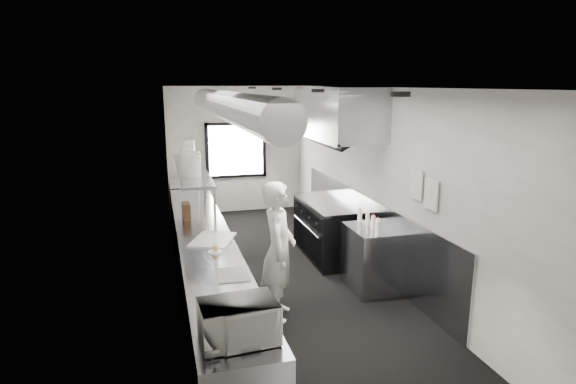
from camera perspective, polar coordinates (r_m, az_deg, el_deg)
floor at (r=7.23m, az=-0.83°, el=-10.28°), size 3.00×8.00×0.01m
ceiling at (r=6.65m, az=-0.91°, el=12.49°), size 3.00×8.00×0.01m
wall_back at (r=10.67m, az=-6.30°, el=5.04°), size 3.00×0.02×2.80m
wall_front at (r=3.29m, az=17.50°, el=-13.89°), size 3.00×0.02×2.80m
wall_left at (r=6.60m, az=-13.58°, el=-0.14°), size 0.02×8.00×2.80m
wall_right at (r=7.32m, az=10.57°, el=1.27°), size 0.02×8.00×2.80m
wall_cladding at (r=7.78m, az=9.22°, el=-4.44°), size 0.03×5.50×1.10m
hvac_duct at (r=6.91m, az=-7.47°, el=10.33°), size 0.40×6.40×0.40m
service_window at (r=10.63m, az=-6.27°, el=5.01°), size 1.36×0.05×1.25m
exhaust_hood at (r=7.67m, az=5.83°, el=9.42°), size 0.81×2.20×0.88m
prep_counter at (r=6.42m, az=-9.80°, el=-9.21°), size 0.70×6.00×0.90m
pass_shelf at (r=7.57m, az=-11.58°, el=2.65°), size 0.45×3.00×0.68m
range at (r=8.00m, az=5.12°, el=-4.45°), size 0.88×1.60×0.94m
bottle_station at (r=6.83m, az=10.15°, el=-7.87°), size 0.65×0.80×0.90m
far_work_table at (r=9.94m, az=-11.97°, el=-1.33°), size 0.70×1.20×0.90m
notice_sheet_a at (r=6.23m, az=15.19°, el=0.89°), size 0.02×0.28×0.38m
notice_sheet_b at (r=5.95m, az=16.86°, el=-0.26°), size 0.02×0.28×0.38m
line_cook at (r=5.81m, az=-1.12°, el=-7.08°), size 0.60×0.73×1.73m
microwave at (r=3.79m, az=-6.02°, el=-15.26°), size 0.57×0.45×0.33m
deli_tub_a at (r=4.21m, az=-9.67°, el=-14.20°), size 0.16×0.16×0.09m
deli_tub_b at (r=4.31m, az=-9.61°, el=-13.48°), size 0.16×0.16×0.10m
newspaper at (r=5.05m, az=-6.75°, el=-9.85°), size 0.34×0.42×0.01m
small_plate at (r=5.71m, az=-8.70°, el=-7.14°), size 0.23×0.23×0.02m
pastry at (r=5.69m, az=-8.72°, el=-6.68°), size 0.08×0.08×0.08m
cutting_board at (r=6.13m, az=-9.07°, el=-5.68°), size 0.68×0.75×0.02m
knife_block at (r=7.10m, az=-12.16°, el=-2.27°), size 0.12×0.24×0.25m
plate_stack_a at (r=6.86m, az=-11.55°, el=3.23°), size 0.32×0.32×0.31m
plate_stack_b at (r=7.21m, az=-11.45°, el=3.62°), size 0.23×0.23×0.29m
plate_stack_c at (r=7.83m, az=-12.02°, el=4.35°), size 0.22×0.22×0.30m
plate_stack_d at (r=8.36m, az=-11.93°, el=4.99°), size 0.28×0.28×0.33m
squeeze_bottle_a at (r=6.37m, az=10.77°, el=-4.28°), size 0.08×0.08×0.18m
squeeze_bottle_b at (r=6.47m, az=10.72°, el=-3.98°), size 0.08×0.08×0.19m
squeeze_bottle_c at (r=6.63m, az=10.20°, el=-3.59°), size 0.06×0.06×0.18m
squeeze_bottle_d at (r=6.80m, az=9.55°, el=-3.17°), size 0.07×0.07×0.17m
squeeze_bottle_e at (r=6.90m, az=8.65°, el=-2.80°), size 0.08×0.08×0.20m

